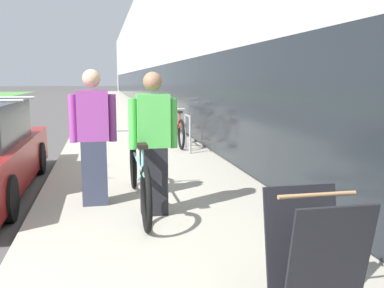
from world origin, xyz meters
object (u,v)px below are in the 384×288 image
(person_rider, at_px, (153,144))
(bike_rack_hoop, at_px, (188,129))
(cruiser_bike_farthest, at_px, (153,116))
(sandwich_board_sign, at_px, (314,256))
(person_bystander, at_px, (93,138))
(cruiser_bike_nearest, at_px, (178,131))
(tandem_bicycle, at_px, (139,177))
(cruiser_bike_middle, at_px, (165,122))

(person_rider, relative_size, bike_rack_hoop, 2.05)
(person_rider, height_order, cruiser_bike_farthest, person_rider)
(cruiser_bike_farthest, distance_m, sandwich_board_sign, 11.97)
(person_bystander, relative_size, cruiser_bike_nearest, 1.03)
(person_rider, height_order, cruiser_bike_nearest, person_rider)
(tandem_bicycle, height_order, person_bystander, person_bystander)
(tandem_bicycle, xyz_separation_m, cruiser_bike_farthest, (1.26, 9.09, 0.02))
(person_rider, bearing_deg, bike_rack_hoop, 73.51)
(sandwich_board_sign, bearing_deg, person_bystander, 115.79)
(person_bystander, bearing_deg, cruiser_bike_middle, 74.00)
(bike_rack_hoop, distance_m, cruiser_bike_nearest, 0.82)
(person_bystander, bearing_deg, tandem_bicycle, -23.43)
(cruiser_bike_nearest, bearing_deg, person_bystander, -112.58)
(person_rider, height_order, sandwich_board_sign, person_rider)
(person_bystander, distance_m, cruiser_bike_middle, 6.99)
(tandem_bicycle, xyz_separation_m, person_rider, (0.16, -0.33, 0.48))
(person_rider, relative_size, sandwich_board_sign, 1.93)
(bike_rack_hoop, relative_size, sandwich_board_sign, 0.94)
(cruiser_bike_farthest, bearing_deg, tandem_bicycle, -97.90)
(person_bystander, relative_size, sandwich_board_sign, 1.97)
(person_bystander, bearing_deg, cruiser_bike_nearest, 67.42)
(cruiser_bike_middle, bearing_deg, cruiser_bike_farthest, 92.80)
(person_bystander, bearing_deg, sandwich_board_sign, -64.21)
(tandem_bicycle, distance_m, cruiser_bike_nearest, 5.06)
(person_rider, distance_m, sandwich_board_sign, 2.70)
(tandem_bicycle, distance_m, cruiser_bike_middle, 7.08)
(tandem_bicycle, bearing_deg, person_rider, -64.83)
(cruiser_bike_middle, bearing_deg, tandem_bicycle, -101.12)
(person_rider, bearing_deg, tandem_bicycle, 115.17)
(person_rider, distance_m, bike_rack_hoop, 4.60)
(tandem_bicycle, bearing_deg, person_bystander, 156.57)
(person_bystander, height_order, cruiser_bike_middle, person_bystander)
(person_bystander, relative_size, cruiser_bike_farthest, 0.92)
(bike_rack_hoop, bearing_deg, sandwich_board_sign, -94.17)
(person_bystander, xyz_separation_m, cruiser_bike_middle, (1.92, 6.71, -0.48))
(bike_rack_hoop, height_order, cruiser_bike_middle, cruiser_bike_middle)
(person_rider, bearing_deg, sandwich_board_sign, -72.67)
(person_bystander, bearing_deg, cruiser_bike_farthest, 78.39)
(cruiser_bike_middle, xyz_separation_m, sandwich_board_sign, (-0.41, -9.83, 0.04))
(cruiser_bike_middle, relative_size, cruiser_bike_farthest, 0.92)
(cruiser_bike_middle, bearing_deg, sandwich_board_sign, -92.41)
(cruiser_bike_middle, bearing_deg, person_rider, -99.42)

